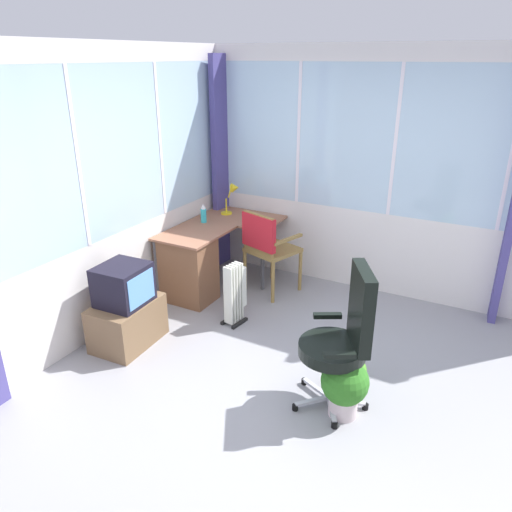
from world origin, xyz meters
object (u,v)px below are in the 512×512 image
object	(u,v)px
desk_lamp	(233,194)
tv_remote	(254,215)
office_chair	(345,332)
potted_plant	(346,383)
tv_on_stand	(126,310)
wooden_armchair	(265,242)
desk	(192,263)
spray_bottle	(204,214)
space_heater	(235,293)

from	to	relation	value
desk_lamp	tv_remote	bearing A→B (deg)	-85.89
office_chair	potted_plant	xyz separation A→B (m)	(-0.12, -0.07, -0.35)
office_chair	tv_on_stand	size ratio (longest dim) A/B	1.44
desk_lamp	office_chair	xyz separation A→B (m)	(-1.82, -2.02, -0.34)
wooden_armchair	tv_on_stand	world-z (taller)	wooden_armchair
desk	office_chair	world-z (taller)	office_chair
spray_bottle	potted_plant	world-z (taller)	spray_bottle
office_chair	space_heater	xyz separation A→B (m)	(0.68, 1.33, -0.30)
wooden_armchair	desk_lamp	bearing A→B (deg)	56.46
wooden_armchair	tv_on_stand	size ratio (longest dim) A/B	1.21
potted_plant	desk_lamp	bearing A→B (deg)	47.16
space_heater	potted_plant	world-z (taller)	space_heater
desk_lamp	office_chair	bearing A→B (deg)	-132.00
tv_remote	tv_on_stand	bearing A→B (deg)	-174.59
desk	space_heater	xyz separation A→B (m)	(-0.26, -0.69, -0.08)
tv_remote	spray_bottle	bearing A→B (deg)	154.93
desk	spray_bottle	xyz separation A→B (m)	(0.41, 0.11, 0.43)
spray_bottle	wooden_armchair	xyz separation A→B (m)	(0.04, -0.76, -0.22)
desk	desk_lamp	size ratio (longest dim) A/B	3.81
potted_plant	wooden_armchair	bearing A→B (deg)	43.68
tv_remote	office_chair	bearing A→B (deg)	-123.48
tv_remote	spray_bottle	size ratio (longest dim) A/B	0.69
spray_bottle	office_chair	world-z (taller)	office_chair
desk	spray_bottle	size ratio (longest dim) A/B	6.45
desk	space_heater	size ratio (longest dim) A/B	2.21
tv_on_stand	space_heater	bearing A→B (deg)	-40.04
desk_lamp	space_heater	world-z (taller)	desk_lamp
desk_lamp	tv_on_stand	world-z (taller)	desk_lamp
space_heater	potted_plant	size ratio (longest dim) A/B	1.34
potted_plant	space_heater	bearing A→B (deg)	60.25
spray_bottle	tv_remote	bearing A→B (deg)	-38.06
tv_remote	desk_lamp	bearing A→B (deg)	107.10
tv_remote	wooden_armchair	bearing A→B (deg)	-127.06
tv_remote	space_heater	distance (m)	1.30
spray_bottle	space_heater	bearing A→B (deg)	-129.81
wooden_armchair	potted_plant	world-z (taller)	wooden_armchair
desk_lamp	wooden_armchair	world-z (taller)	desk_lamp
desk_lamp	spray_bottle	xyz separation A→B (m)	(-0.47, 0.11, -0.13)
office_chair	tv_on_stand	bearing A→B (deg)	93.48
tv_on_stand	potted_plant	bearing A→B (deg)	-89.83
desk	office_chair	distance (m)	2.24
wooden_armchair	tv_on_stand	distance (m)	1.66
wooden_armchair	tv_on_stand	xyz separation A→B (m)	(-1.51, 0.64, -0.27)
office_chair	potted_plant	distance (m)	0.37
desk_lamp	wooden_armchair	bearing A→B (deg)	-123.54
tv_on_stand	space_heater	world-z (taller)	tv_on_stand
spray_bottle	office_chair	size ratio (longest dim) A/B	0.19
desk_lamp	potted_plant	distance (m)	2.93
potted_plant	tv_on_stand	bearing A→B (deg)	90.17
tv_remote	space_heater	size ratio (longest dim) A/B	0.24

